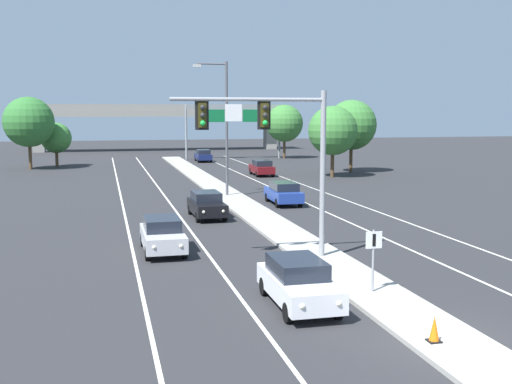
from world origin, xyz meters
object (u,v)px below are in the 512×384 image
Objects in this scene: car_oncoming_white at (298,282)px; tree_far_right_a at (284,123)px; car_receding_darkred at (262,168)px; car_oncoming_silver at (162,234)px; car_receding_navy at (203,155)px; traffic_cone_median_nose at (434,329)px; median_sign_post at (373,252)px; tree_far_right_b at (333,131)px; car_receding_blue at (284,193)px; street_lamp_median at (224,120)px; tree_far_left_b at (29,122)px; tree_far_left_c at (56,138)px; car_oncoming_black at (207,204)px; overhead_signal_mast at (276,139)px; tree_far_right_c at (352,125)px; highway_sign_gantry at (233,114)px.

car_oncoming_white is 66.66m from tree_far_right_a.
car_oncoming_silver is at bearing -111.80° from car_receding_darkred.
traffic_cone_median_nose is at bearing -93.39° from car_receding_navy.
car_oncoming_white is at bearing -170.19° from median_sign_post.
car_receding_blue is at bearing -120.86° from tree_far_right_b.
car_oncoming_silver is (-3.64, 9.23, 0.00)m from car_oncoming_white.
street_lamp_median is 2.23× the size of car_oncoming_silver.
traffic_cone_median_nose is 61.58m from tree_far_left_b.
tree_far_left_c is (-11.55, 57.82, 2.56)m from car_oncoming_white.
car_oncoming_silver is 0.86× the size of tree_far_left_c.
car_oncoming_black is at bearing 96.75° from traffic_cone_median_nose.
street_lamp_median reaches higher than tree_far_left_b.
car_receding_navy is (0.40, 38.55, 0.00)m from car_receding_blue.
car_oncoming_white is (-2.91, -0.50, -0.77)m from median_sign_post.
median_sign_post is 0.30× the size of tree_far_right_a.
car_oncoming_white and car_receding_navy have the same top height.
car_oncoming_silver is 1.00× the size of car_oncoming_black.
car_receding_navy is at bearing 84.01° from car_oncoming_white.
car_oncoming_silver is 49.30m from tree_far_left_c.
tree_far_left_b is at bearing 121.88° from car_receding_blue.
car_oncoming_white is at bearing -98.62° from overhead_signal_mast.
car_oncoming_white is 59.02m from tree_far_left_c.
tree_far_right_c is at bearing 55.57° from car_oncoming_silver.
median_sign_post is 0.49× the size of car_receding_darkred.
car_oncoming_silver is 9.51m from car_oncoming_black.
car_oncoming_white is 0.58× the size of tree_far_right_c.
median_sign_post is 0.22× the size of street_lamp_median.
tree_far_left_b is 4.53m from tree_far_left_c.
car_oncoming_white is 23.05m from car_receding_blue.
car_oncoming_black is at bearing -111.85° from tree_far_right_a.
tree_far_left_c reaches higher than car_oncoming_silver.
car_oncoming_silver is 35.10m from car_receding_darkred.
tree_far_left_b is at bearing 103.06° from car_oncoming_silver.
tree_far_left_c reaches higher than median_sign_post.
car_receding_blue is (3.31, -4.77, -4.97)m from street_lamp_median.
car_oncoming_black is 0.58× the size of tree_far_right_c.
tree_far_right_b is (12.90, 38.19, 3.01)m from median_sign_post.
street_lamp_median is 34.35m from car_receding_navy.
overhead_signal_mast reaches higher than car_receding_darkred.
car_oncoming_silver is at bearing -111.62° from car_oncoming_black.
tree_far_right_c is (18.64, 36.93, -0.27)m from overhead_signal_mast.
car_oncoming_white is at bearing -95.99° from car_receding_navy.
tree_far_left_b is (-33.76, 11.57, 0.26)m from tree_far_right_c.
car_oncoming_black is (-1.07, 11.90, -4.49)m from overhead_signal_mast.
car_oncoming_black is at bearing 90.43° from car_oncoming_white.
overhead_signal_mast is at bearing 81.38° from car_oncoming_white.
car_oncoming_silver is at bearing -105.00° from highway_sign_gantry.
overhead_signal_mast reaches higher than car_receding_blue.
highway_sign_gantry is (14.85, 55.41, 5.34)m from car_oncoming_silver.
car_receding_blue is 19.51m from tree_far_right_b.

